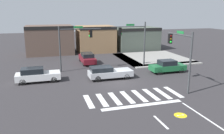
% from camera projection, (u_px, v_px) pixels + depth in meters
% --- Properties ---
extents(ground_plane, '(120.00, 120.00, 0.00)m').
position_uv_depth(ground_plane, '(117.00, 82.00, 24.39)').
color(ground_plane, '#302D30').
extents(crosswalk_near, '(8.39, 3.00, 0.01)m').
position_uv_depth(crosswalk_near, '(133.00, 96.00, 20.20)').
color(crosswalk_near, silver).
rests_on(crosswalk_near, ground_plane).
extents(lane_markings, '(6.80, 18.75, 0.01)m').
position_uv_depth(lane_markings, '(193.00, 134.00, 14.08)').
color(lane_markings, white).
rests_on(lane_markings, ground_plane).
extents(bike_detector_marking, '(0.92, 0.92, 0.01)m').
position_uv_depth(bike_detector_marking, '(180.00, 115.00, 16.57)').
color(bike_detector_marking, yellow).
rests_on(bike_detector_marking, ground_plane).
extents(curb_corner_northeast, '(10.00, 10.60, 0.15)m').
position_uv_depth(curb_corner_northeast, '(151.00, 59.00, 35.49)').
color(curb_corner_northeast, gray).
rests_on(curb_corner_northeast, ground_plane).
extents(storefront_row, '(23.66, 5.94, 4.82)m').
position_uv_depth(storefront_row, '(95.00, 39.00, 41.79)').
color(storefront_row, brown).
rests_on(storefront_row, ground_plane).
extents(traffic_signal_northeast, '(4.61, 0.32, 5.89)m').
position_uv_depth(traffic_signal_northeast, '(134.00, 37.00, 29.70)').
color(traffic_signal_northeast, '#383A3D').
rests_on(traffic_signal_northeast, ground_plane).
extents(traffic_signal_southeast, '(0.32, 4.25, 5.53)m').
position_uv_depth(traffic_signal_southeast, '(181.00, 49.00, 21.46)').
color(traffic_signal_southeast, '#383A3D').
rests_on(traffic_signal_southeast, ground_plane).
extents(traffic_signal_northwest, '(5.16, 0.32, 5.51)m').
position_uv_depth(traffic_signal_northwest, '(74.00, 40.00, 27.84)').
color(traffic_signal_northwest, '#383A3D').
rests_on(traffic_signal_northwest, ground_plane).
extents(car_green, '(4.27, 1.72, 1.51)m').
position_uv_depth(car_green, '(167.00, 66.00, 27.86)').
color(car_green, '#1E6638').
rests_on(car_green, ground_plane).
extents(car_silver, '(4.77, 1.87, 1.41)m').
position_uv_depth(car_silver, '(108.00, 72.00, 25.25)').
color(car_silver, '#B7BABF').
rests_on(car_silver, ground_plane).
extents(car_maroon, '(1.72, 4.70, 1.51)m').
position_uv_depth(car_maroon, '(87.00, 58.00, 32.62)').
color(car_maroon, maroon).
rests_on(car_maroon, ground_plane).
extents(car_white, '(4.49, 1.74, 1.52)m').
position_uv_depth(car_white, '(37.00, 75.00, 24.13)').
color(car_white, white).
rests_on(car_white, ground_plane).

